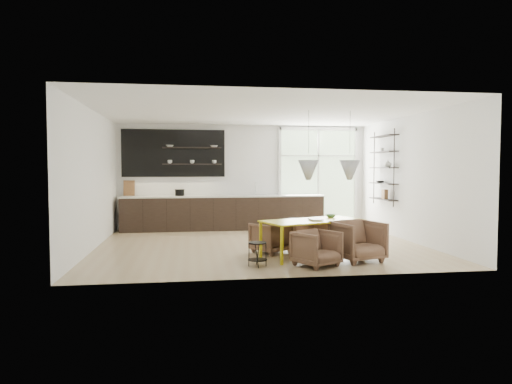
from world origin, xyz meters
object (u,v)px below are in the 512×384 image
armchair_front_right (358,241)px  wire_stool (257,251)px  dining_table (313,222)px  armchair_back_left (271,237)px  armchair_front_left (317,248)px  armchair_back_right (314,235)px

armchair_front_right → wire_stool: bearing=169.3°
dining_table → wire_stool: size_ratio=5.00×
armchair_front_right → armchair_back_left: bearing=127.1°
armchair_front_left → armchair_front_right: size_ratio=0.84×
armchair_back_left → armchair_front_right: bearing=110.1°
armchair_front_right → wire_stool: size_ratio=1.92×
armchair_back_left → dining_table: bearing=111.5°
armchair_back_left → wire_stool: bearing=36.2°
armchair_back_right → wire_stool: bearing=19.3°
armchair_back_right → armchair_front_left: (-0.41, -1.62, 0.01)m
armchair_front_left → wire_stool: 1.02m
armchair_back_left → armchair_front_left: size_ratio=0.99×
dining_table → wire_stool: (-1.17, -0.73, -0.38)m
armchair_back_right → armchair_front_left: armchair_front_left is taller
armchair_back_left → wire_stool: armchair_back_left is taller
armchair_front_left → dining_table: bearing=49.2°
armchair_front_right → armchair_back_right: bearing=92.6°
armchair_front_right → wire_stool: armchair_front_right is taller
armchair_front_right → armchair_front_left: bearing=-176.5°
armchair_back_right → armchair_front_right: size_ratio=0.81×
dining_table → armchair_back_right: dining_table is taller
armchair_back_left → wire_stool: 1.32m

